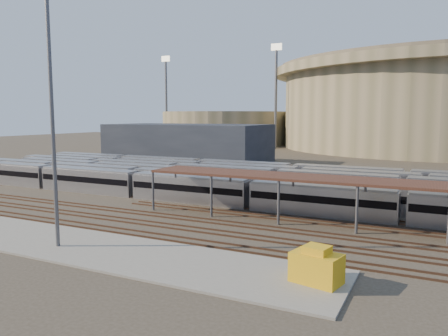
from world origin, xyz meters
TOP-DOWN VIEW (x-y plane):
  - ground at (0.00, 0.00)m, footprint 420.00×420.00m
  - apron at (-5.00, -15.00)m, footprint 50.00×9.00m
  - subway_trains at (2.92, 18.50)m, footprint 118.38×23.90m
  - inspection_shed at (22.00, 4.00)m, footprint 60.30×6.00m
  - empty_tracks at (0.00, -5.00)m, footprint 170.00×9.62m
  - stadium at (25.00, 140.00)m, footprint 124.00×124.00m
  - secondary_arena at (-60.00, 130.00)m, footprint 56.00×56.00m
  - service_building at (-35.00, 55.00)m, footprint 42.00×20.00m
  - floodlight_0 at (-30.00, 110.00)m, footprint 4.00×1.00m
  - floodlight_1 at (-85.00, 120.00)m, footprint 4.00×1.00m
  - floodlight_3 at (-10.00, 160.00)m, footprint 4.00×1.00m
  - yard_light_pole at (-6.30, -16.21)m, footprint 0.80×0.36m
  - yellow_equipment at (17.53, -14.42)m, footprint 3.88×2.88m

SIDE VIEW (x-z plane):
  - ground at x=0.00m, z-range 0.00..0.00m
  - empty_tracks at x=0.00m, z-range 0.00..0.18m
  - apron at x=-5.00m, z-range 0.00..0.20m
  - yellow_equipment at x=17.53m, z-range 0.20..2.39m
  - subway_trains at x=2.92m, z-range 0.00..3.60m
  - inspection_shed at x=22.00m, z-range 2.33..7.63m
  - service_building at x=-35.00m, z-range 0.00..10.00m
  - secondary_arena at x=-60.00m, z-range 0.00..14.00m
  - yard_light_pole at x=-6.30m, z-range 0.28..23.09m
  - stadium at x=25.00m, z-range 0.22..32.72m
  - floodlight_0 at x=-30.00m, z-range 1.45..39.85m
  - floodlight_1 at x=-85.00m, z-range 1.45..39.85m
  - floodlight_3 at x=-10.00m, z-range 1.45..39.85m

